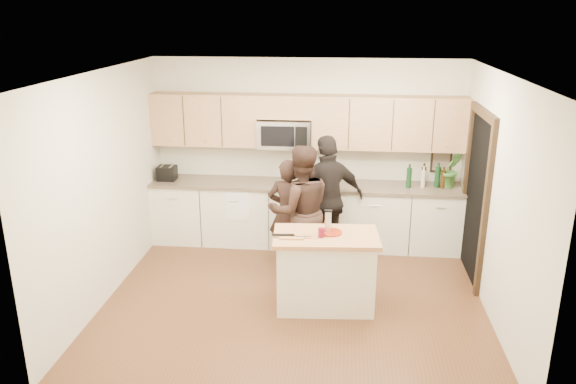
# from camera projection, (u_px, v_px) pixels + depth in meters

# --- Properties ---
(floor) EXTENTS (4.50, 4.50, 0.00)m
(floor) POSITION_uv_depth(u_px,v_px,m) (294.00, 298.00, 6.83)
(floor) COLOR #57331E
(floor) RESTS_ON ground
(room_shell) EXTENTS (4.52, 4.02, 2.71)m
(room_shell) POSITION_uv_depth(u_px,v_px,m) (295.00, 161.00, 6.29)
(room_shell) COLOR beige
(room_shell) RESTS_ON ground
(back_cabinetry) EXTENTS (4.50, 0.66, 0.94)m
(back_cabinetry) POSITION_uv_depth(u_px,v_px,m) (305.00, 214.00, 8.28)
(back_cabinetry) COLOR silver
(back_cabinetry) RESTS_ON ground
(upper_cabinetry) EXTENTS (4.50, 0.33, 0.75)m
(upper_cabinetry) POSITION_uv_depth(u_px,v_px,m) (309.00, 120.00, 7.99)
(upper_cabinetry) COLOR tan
(upper_cabinetry) RESTS_ON ground
(microwave) EXTENTS (0.76, 0.41, 0.40)m
(microwave) POSITION_uv_depth(u_px,v_px,m) (285.00, 134.00, 8.04)
(microwave) COLOR silver
(microwave) RESTS_ON ground
(doorway) EXTENTS (0.06, 1.25, 2.20)m
(doorway) POSITION_uv_depth(u_px,v_px,m) (476.00, 191.00, 7.10)
(doorway) COLOR black
(doorway) RESTS_ON ground
(framed_picture) EXTENTS (0.30, 0.03, 0.38)m
(framed_picture) POSITION_uv_depth(u_px,v_px,m) (441.00, 159.00, 8.11)
(framed_picture) COLOR black
(framed_picture) RESTS_ON ground
(dish_towel) EXTENTS (0.34, 0.60, 0.48)m
(dish_towel) POSITION_uv_depth(u_px,v_px,m) (239.00, 195.00, 8.09)
(dish_towel) COLOR white
(dish_towel) RESTS_ON ground
(island) EXTENTS (1.25, 0.79, 0.90)m
(island) POSITION_uv_depth(u_px,v_px,m) (325.00, 270.00, 6.53)
(island) COLOR silver
(island) RESTS_ON ground
(red_plate) EXTENTS (0.26, 0.26, 0.02)m
(red_plate) POSITION_uv_depth(u_px,v_px,m) (331.00, 232.00, 6.44)
(red_plate) COLOR maroon
(red_plate) RESTS_ON island
(box_grater) EXTENTS (0.08, 0.06, 0.26)m
(box_grater) POSITION_uv_depth(u_px,v_px,m) (328.00, 220.00, 6.42)
(box_grater) COLOR silver
(box_grater) RESTS_ON red_plate
(drink_glass) EXTENTS (0.07, 0.07, 0.10)m
(drink_glass) POSITION_uv_depth(u_px,v_px,m) (321.00, 233.00, 6.32)
(drink_glass) COLOR maroon
(drink_glass) RESTS_ON island
(cutting_board) EXTENTS (0.29, 0.22, 0.02)m
(cutting_board) POSITION_uv_depth(u_px,v_px,m) (292.00, 236.00, 6.34)
(cutting_board) COLOR tan
(cutting_board) RESTS_ON island
(tongs) EXTENTS (0.26, 0.05, 0.02)m
(tongs) POSITION_uv_depth(u_px,v_px,m) (283.00, 235.00, 6.32)
(tongs) COLOR black
(tongs) RESTS_ON cutting_board
(knife) EXTENTS (0.20, 0.04, 0.01)m
(knife) POSITION_uv_depth(u_px,v_px,m) (302.00, 236.00, 6.29)
(knife) COLOR silver
(knife) RESTS_ON cutting_board
(toaster) EXTENTS (0.26, 0.23, 0.21)m
(toaster) POSITION_uv_depth(u_px,v_px,m) (167.00, 173.00, 8.28)
(toaster) COLOR black
(toaster) RESTS_ON back_cabinetry
(bottle_cluster) EXTENTS (0.55, 0.17, 0.35)m
(bottle_cluster) POSITION_uv_depth(u_px,v_px,m) (427.00, 176.00, 7.92)
(bottle_cluster) COLOR black
(bottle_cluster) RESTS_ON back_cabinetry
(orchid) EXTENTS (0.34, 0.30, 0.52)m
(orchid) POSITION_uv_depth(u_px,v_px,m) (451.00, 170.00, 7.88)
(orchid) COLOR #39732E
(orchid) RESTS_ON back_cabinetry
(woman_left) EXTENTS (0.59, 0.42, 1.50)m
(woman_left) POSITION_uv_depth(u_px,v_px,m) (288.00, 213.00, 7.51)
(woman_left) COLOR black
(woman_left) RESTS_ON ground
(woman_center) EXTENTS (1.00, 0.88, 1.74)m
(woman_center) POSITION_uv_depth(u_px,v_px,m) (300.00, 211.00, 7.24)
(woman_center) COLOR black
(woman_center) RESTS_ON ground
(woman_right) EXTENTS (1.13, 0.85, 1.78)m
(woman_right) POSITION_uv_depth(u_px,v_px,m) (328.00, 200.00, 7.58)
(woman_right) COLOR black
(woman_right) RESTS_ON ground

